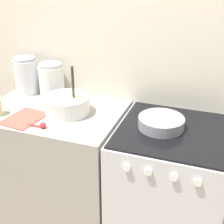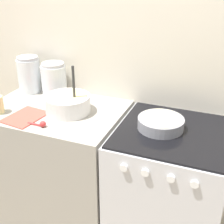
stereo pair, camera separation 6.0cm
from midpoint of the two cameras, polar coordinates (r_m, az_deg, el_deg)
The scene contains 9 objects.
wall_back at distance 2.03m, azimuth 5.37°, elevation 10.54°, with size 4.73×0.05×2.40m.
countertop_cabinet at distance 2.24m, azimuth -8.87°, elevation -9.72°, with size 0.87×0.62×0.88m.
stove at distance 2.02m, azimuth 10.87°, elevation -14.35°, with size 0.63×0.64×0.88m.
mixing_bowl at distance 1.94m, azimuth -7.21°, elevation 1.69°, with size 0.28×0.28×0.30m.
baking_pan at distance 1.77m, azimuth 9.87°, elevation -1.98°, with size 0.26×0.26×0.07m.
storage_jar_left at distance 2.30m, azimuth -14.14°, elevation 6.28°, with size 0.16×0.16×0.25m.
storage_jar_middle at distance 2.20m, azimuth -9.78°, elevation 5.50°, with size 0.17×0.17×0.23m.
recipe_page at distance 1.94m, azimuth -14.75°, elevation -0.88°, with size 0.22×0.27×0.01m.
measuring_spoon at distance 1.81m, azimuth -11.93°, elevation -2.18°, with size 0.12×0.04×0.04m.
Camera 2 is at (0.57, -1.22, 1.73)m, focal length 50.00 mm.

